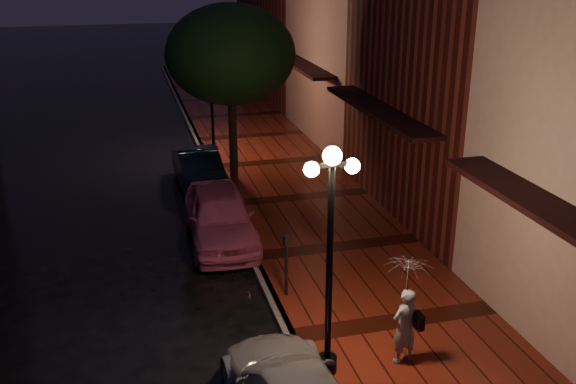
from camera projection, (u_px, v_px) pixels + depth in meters
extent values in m
plane|color=black|center=(253.00, 262.00, 16.33)|extent=(120.00, 120.00, 0.00)
cube|color=#4D190D|center=(337.00, 249.00, 16.84)|extent=(4.50, 60.00, 0.15)
cube|color=#595451|center=(253.00, 259.00, 16.31)|extent=(0.25, 60.00, 0.15)
cube|color=#511914|center=(480.00, 24.00, 17.88)|extent=(5.00, 8.00, 11.00)
cube|color=#8C5951|center=(372.00, 30.00, 25.47)|extent=(5.00, 8.00, 9.00)
cube|color=#511914|center=(303.00, 0.00, 34.35)|extent=(5.00, 12.00, 10.00)
cylinder|color=black|center=(329.00, 274.00, 11.13)|extent=(0.12, 0.12, 4.00)
cylinder|color=black|center=(327.00, 364.00, 11.78)|extent=(0.36, 0.36, 0.30)
cube|color=black|center=(332.00, 165.00, 10.43)|extent=(0.70, 0.08, 0.08)
sphere|color=#F6CE94|center=(332.00, 156.00, 10.38)|extent=(0.32, 0.32, 0.32)
sphere|color=#F6CE94|center=(312.00, 169.00, 10.37)|extent=(0.26, 0.26, 0.26)
sphere|color=#F6CE94|center=(352.00, 166.00, 10.53)|extent=(0.26, 0.26, 0.26)
cylinder|color=black|center=(212.00, 103.00, 23.81)|extent=(0.12, 0.12, 4.00)
cylinder|color=black|center=(214.00, 150.00, 24.46)|extent=(0.36, 0.36, 0.30)
cube|color=black|center=(209.00, 48.00, 23.11)|extent=(0.70, 0.08, 0.08)
sphere|color=#F6CE94|center=(209.00, 44.00, 23.06)|extent=(0.32, 0.32, 0.32)
sphere|color=#F6CE94|center=(200.00, 50.00, 23.04)|extent=(0.26, 0.26, 0.26)
sphere|color=#F6CE94|center=(219.00, 49.00, 23.21)|extent=(0.26, 0.26, 0.26)
cylinder|color=black|center=(233.00, 133.00, 21.30)|extent=(0.28, 0.28, 3.20)
ellipsoid|color=black|center=(230.00, 54.00, 20.38)|extent=(4.16, 4.16, 3.20)
sphere|color=black|center=(249.00, 69.00, 21.30)|extent=(1.80, 1.80, 1.80)
sphere|color=black|center=(216.00, 75.00, 19.78)|extent=(1.80, 1.80, 1.80)
imported|color=#C55174|center=(220.00, 216.00, 17.22)|extent=(1.85, 4.34, 1.46)
imported|color=black|center=(199.00, 170.00, 21.21)|extent=(1.55, 3.90, 1.26)
imported|color=white|center=(404.00, 326.00, 11.86)|extent=(0.64, 0.52, 1.52)
imported|color=silver|center=(408.00, 279.00, 11.52)|extent=(0.89, 0.90, 0.81)
cylinder|color=black|center=(406.00, 309.00, 11.73)|extent=(0.02, 0.02, 1.22)
cube|color=black|center=(419.00, 321.00, 11.84)|extent=(0.12, 0.28, 0.30)
cylinder|color=black|center=(286.00, 270.00, 14.24)|extent=(0.07, 0.07, 1.22)
cube|color=black|center=(286.00, 241.00, 13.99)|extent=(0.16, 0.14, 0.24)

